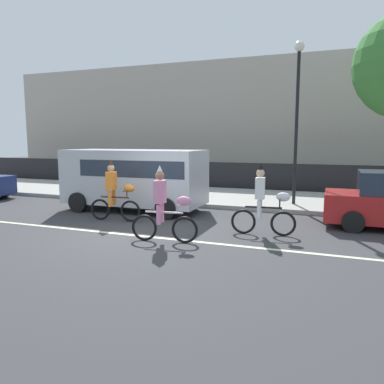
{
  "coord_description": "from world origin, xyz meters",
  "views": [
    {
      "loc": [
        4.85,
        -9.03,
        2.52
      ],
      "look_at": [
        0.96,
        1.2,
        1.0
      ],
      "focal_mm": 35.0,
      "sensor_mm": 36.0,
      "label": 1
    }
  ],
  "objects_px": {
    "pedestrian_onlooker": "(91,168)",
    "parade_cyclist_pink": "(165,209)",
    "parade_cyclist_orange": "(115,194)",
    "parade_cyclist_zebra": "(264,204)",
    "street_lamp_post": "(297,99)",
    "parked_van_silver": "(136,175)"
  },
  "relations": [
    {
      "from": "parked_van_silver",
      "to": "parade_cyclist_orange",
      "type": "bearing_deg",
      "value": -82.21
    },
    {
      "from": "parked_van_silver",
      "to": "street_lamp_post",
      "type": "bearing_deg",
      "value": 26.14
    },
    {
      "from": "parade_cyclist_pink",
      "to": "parade_cyclist_zebra",
      "type": "bearing_deg",
      "value": 35.82
    },
    {
      "from": "street_lamp_post",
      "to": "pedestrian_onlooker",
      "type": "height_order",
      "value": "street_lamp_post"
    },
    {
      "from": "parade_cyclist_zebra",
      "to": "pedestrian_onlooker",
      "type": "distance_m",
      "value": 12.74
    },
    {
      "from": "pedestrian_onlooker",
      "to": "parade_cyclist_zebra",
      "type": "bearing_deg",
      "value": -33.9
    },
    {
      "from": "parade_cyclist_zebra",
      "to": "pedestrian_onlooker",
      "type": "xyz_separation_m",
      "value": [
        -10.57,
        7.11,
        0.17
      ]
    },
    {
      "from": "parade_cyclist_pink",
      "to": "pedestrian_onlooker",
      "type": "distance_m",
      "value": 12.08
    },
    {
      "from": "parade_cyclist_pink",
      "to": "pedestrian_onlooker",
      "type": "relative_size",
      "value": 1.19
    },
    {
      "from": "pedestrian_onlooker",
      "to": "parade_cyclist_pink",
      "type": "bearing_deg",
      "value": -45.92
    },
    {
      "from": "parade_cyclist_orange",
      "to": "parade_cyclist_pink",
      "type": "bearing_deg",
      "value": -34.3
    },
    {
      "from": "parade_cyclist_zebra",
      "to": "parked_van_silver",
      "type": "height_order",
      "value": "parked_van_silver"
    },
    {
      "from": "parade_cyclist_orange",
      "to": "pedestrian_onlooker",
      "type": "relative_size",
      "value": 1.19
    },
    {
      "from": "parade_cyclist_pink",
      "to": "street_lamp_post",
      "type": "height_order",
      "value": "street_lamp_post"
    },
    {
      "from": "street_lamp_post",
      "to": "pedestrian_onlooker",
      "type": "bearing_deg",
      "value": 166.53
    },
    {
      "from": "parade_cyclist_orange",
      "to": "parked_van_silver",
      "type": "relative_size",
      "value": 0.38
    },
    {
      "from": "parade_cyclist_orange",
      "to": "pedestrian_onlooker",
      "type": "bearing_deg",
      "value": 130.24
    },
    {
      "from": "parade_cyclist_orange",
      "to": "street_lamp_post",
      "type": "bearing_deg",
      "value": 41.01
    },
    {
      "from": "parade_cyclist_orange",
      "to": "pedestrian_onlooker",
      "type": "height_order",
      "value": "parade_cyclist_orange"
    },
    {
      "from": "parade_cyclist_pink",
      "to": "parked_van_silver",
      "type": "height_order",
      "value": "parked_van_silver"
    },
    {
      "from": "parade_cyclist_orange",
      "to": "parade_cyclist_zebra",
      "type": "distance_m",
      "value": 4.68
    },
    {
      "from": "parade_cyclist_orange",
      "to": "parade_cyclist_pink",
      "type": "height_order",
      "value": "same"
    }
  ]
}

